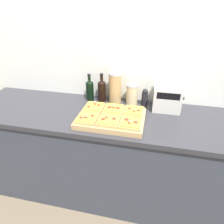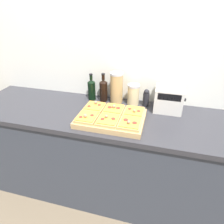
{
  "view_description": "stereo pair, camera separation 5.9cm",
  "coord_description": "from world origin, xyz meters",
  "views": [
    {
      "loc": [
        0.25,
        -1.08,
        1.73
      ],
      "look_at": [
        -0.04,
        0.25,
        0.97
      ],
      "focal_mm": 32.0,
      "sensor_mm": 36.0,
      "label": 1
    },
    {
      "loc": [
        0.31,
        -1.07,
        1.73
      ],
      "look_at": [
        -0.04,
        0.25,
        0.97
      ],
      "focal_mm": 32.0,
      "sensor_mm": 36.0,
      "label": 2
    }
  ],
  "objects": [
    {
      "name": "pepper_mill",
      "position": [
        0.19,
        0.55,
        0.98
      ],
      "size": [
        0.06,
        0.06,
        0.16
      ],
      "color": "black",
      "rests_on": "kitchen_counter"
    },
    {
      "name": "wine_bottle",
      "position": [
        -0.2,
        0.55,
        1.01
      ],
      "size": [
        0.07,
        0.07,
        0.26
      ],
      "color": "black",
      "rests_on": "kitchen_counter"
    },
    {
      "name": "grain_jar_tall",
      "position": [
        -0.08,
        0.55,
        1.04
      ],
      "size": [
        0.11,
        0.11,
        0.28
      ],
      "color": "tan",
      "rests_on": "kitchen_counter"
    },
    {
      "name": "pizza_slice_back_right",
      "position": [
        0.12,
        0.3,
        0.96
      ],
      "size": [
        0.15,
        0.17,
        0.05
      ],
      "color": "tan",
      "rests_on": "cutting_board"
    },
    {
      "name": "olive_oil_bottle",
      "position": [
        -0.32,
        0.55,
        1.01
      ],
      "size": [
        0.07,
        0.07,
        0.25
      ],
      "color": "black",
      "rests_on": "kitchen_counter"
    },
    {
      "name": "toaster_oven",
      "position": [
        0.38,
        0.52,
        1.0
      ],
      "size": [
        0.25,
        0.2,
        0.2
      ],
      "color": "beige",
      "rests_on": "kitchen_counter"
    },
    {
      "name": "wall_back",
      "position": [
        0.0,
        0.67,
        1.25
      ],
      "size": [
        6.0,
        0.06,
        2.5
      ],
      "color": "silver",
      "rests_on": "ground_plane"
    },
    {
      "name": "pizza_slice_front_right",
      "position": [
        0.12,
        0.13,
        0.96
      ],
      "size": [
        0.15,
        0.17,
        0.05
      ],
      "color": "tan",
      "rests_on": "cutting_board"
    },
    {
      "name": "pizza_slice_back_left",
      "position": [
        -0.2,
        0.31,
        0.96
      ],
      "size": [
        0.15,
        0.17,
        0.05
      ],
      "color": "tan",
      "rests_on": "cutting_board"
    },
    {
      "name": "kitchen_counter",
      "position": [
        0.0,
        0.32,
        0.45
      ],
      "size": [
        2.63,
        0.67,
        0.9
      ],
      "color": "#333842",
      "rests_on": "ground_plane"
    },
    {
      "name": "pizza_slice_front_left",
      "position": [
        -0.2,
        0.13,
        0.96
      ],
      "size": [
        0.15,
        0.17,
        0.06
      ],
      "color": "tan",
      "rests_on": "cutting_board"
    },
    {
      "name": "ground_plane",
      "position": [
        0.0,
        0.0,
        0.0
      ],
      "size": [
        12.0,
        12.0,
        0.0
      ],
      "primitive_type": "plane",
      "color": "brown"
    },
    {
      "name": "grain_jar_short",
      "position": [
        0.08,
        0.55,
        1.0
      ],
      "size": [
        0.11,
        0.11,
        0.19
      ],
      "color": "beige",
      "rests_on": "kitchen_counter"
    },
    {
      "name": "pizza_slice_back_center",
      "position": [
        -0.04,
        0.3,
        0.96
      ],
      "size": [
        0.15,
        0.17,
        0.06
      ],
      "color": "tan",
      "rests_on": "cutting_board"
    },
    {
      "name": "cutting_board",
      "position": [
        -0.04,
        0.22,
        0.92
      ],
      "size": [
        0.51,
        0.37,
        0.04
      ],
      "primitive_type": "cube",
      "color": "tan",
      "rests_on": "kitchen_counter"
    },
    {
      "name": "pizza_slice_front_center",
      "position": [
        -0.04,
        0.13,
        0.96
      ],
      "size": [
        0.15,
        0.17,
        0.05
      ],
      "color": "tan",
      "rests_on": "cutting_board"
    }
  ]
}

